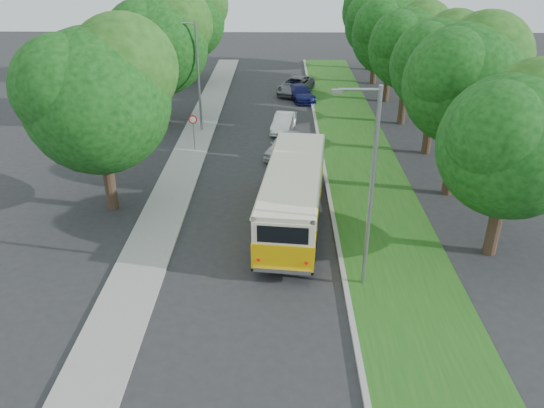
{
  "coord_description": "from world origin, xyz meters",
  "views": [
    {
      "loc": [
        0.98,
        -19.89,
        12.36
      ],
      "look_at": [
        0.63,
        1.61,
        1.5
      ],
      "focal_mm": 35.0,
      "sensor_mm": 36.0,
      "label": 1
    }
  ],
  "objects_px": {
    "vintage_bus": "(293,196)",
    "car_silver": "(286,145)",
    "lamppost_near": "(369,185)",
    "car_grey": "(296,85)",
    "lamppost_far": "(197,73)",
    "car_white": "(284,123)",
    "car_blue": "(301,93)"
  },
  "relations": [
    {
      "from": "lamppost_far",
      "to": "car_blue",
      "type": "height_order",
      "value": "lamppost_far"
    },
    {
      "from": "vintage_bus",
      "to": "car_white",
      "type": "relative_size",
      "value": 2.68
    },
    {
      "from": "car_blue",
      "to": "car_grey",
      "type": "height_order",
      "value": "car_grey"
    },
    {
      "from": "car_white",
      "to": "vintage_bus",
      "type": "bearing_deg",
      "value": -78.13
    },
    {
      "from": "lamppost_far",
      "to": "car_silver",
      "type": "xyz_separation_m",
      "value": [
        6.02,
        -4.55,
        -3.42
      ]
    },
    {
      "from": "lamppost_near",
      "to": "car_grey",
      "type": "height_order",
      "value": "lamppost_near"
    },
    {
      "from": "car_white",
      "to": "car_grey",
      "type": "xyz_separation_m",
      "value": [
        1.07,
        10.18,
        0.09
      ]
    },
    {
      "from": "car_white",
      "to": "car_blue",
      "type": "xyz_separation_m",
      "value": [
        1.43,
        8.04,
        -0.0
      ]
    },
    {
      "from": "vintage_bus",
      "to": "car_silver",
      "type": "height_order",
      "value": "vintage_bus"
    },
    {
      "from": "vintage_bus",
      "to": "car_silver",
      "type": "relative_size",
      "value": 2.46
    },
    {
      "from": "lamppost_near",
      "to": "car_silver",
      "type": "height_order",
      "value": "lamppost_near"
    },
    {
      "from": "lamppost_near",
      "to": "car_grey",
      "type": "xyz_separation_m",
      "value": [
        -1.9,
        28.86,
        -3.66
      ]
    },
    {
      "from": "vintage_bus",
      "to": "car_silver",
      "type": "xyz_separation_m",
      "value": [
        -0.3,
        9.0,
        -0.79
      ]
    },
    {
      "from": "lamppost_near",
      "to": "car_grey",
      "type": "distance_m",
      "value": 29.15
    },
    {
      "from": "vintage_bus",
      "to": "car_grey",
      "type": "height_order",
      "value": "vintage_bus"
    },
    {
      "from": "lamppost_far",
      "to": "vintage_bus",
      "type": "distance_m",
      "value": 15.18
    },
    {
      "from": "lamppost_far",
      "to": "car_grey",
      "type": "bearing_deg",
      "value": 55.92
    },
    {
      "from": "lamppost_near",
      "to": "car_blue",
      "type": "bearing_deg",
      "value": 93.29
    },
    {
      "from": "vintage_bus",
      "to": "car_white",
      "type": "bearing_deg",
      "value": 97.68
    },
    {
      "from": "lamppost_near",
      "to": "car_blue",
      "type": "height_order",
      "value": "lamppost_near"
    },
    {
      "from": "car_silver",
      "to": "car_grey",
      "type": "distance_m",
      "value": 14.95
    },
    {
      "from": "vintage_bus",
      "to": "car_white",
      "type": "height_order",
      "value": "vintage_bus"
    },
    {
      "from": "car_silver",
      "to": "car_white",
      "type": "relative_size",
      "value": 1.09
    },
    {
      "from": "car_white",
      "to": "car_blue",
      "type": "bearing_deg",
      "value": 90.16
    },
    {
      "from": "car_grey",
      "to": "lamppost_far",
      "type": "bearing_deg",
      "value": -104.95
    },
    {
      "from": "lamppost_far",
      "to": "car_blue",
      "type": "relative_size",
      "value": 1.78
    },
    {
      "from": "vintage_bus",
      "to": "car_white",
      "type": "xyz_separation_m",
      "value": [
        -0.38,
        13.73,
        -0.87
      ]
    },
    {
      "from": "lamppost_far",
      "to": "car_silver",
      "type": "distance_m",
      "value": 8.29
    },
    {
      "from": "car_grey",
      "to": "vintage_bus",
      "type": "bearing_deg",
      "value": -72.52
    },
    {
      "from": "vintage_bus",
      "to": "car_silver",
      "type": "bearing_deg",
      "value": 97.96
    },
    {
      "from": "lamppost_near",
      "to": "car_blue",
      "type": "xyz_separation_m",
      "value": [
        -1.53,
        26.72,
        -3.76
      ]
    },
    {
      "from": "car_blue",
      "to": "car_grey",
      "type": "xyz_separation_m",
      "value": [
        -0.36,
        2.14,
        0.09
      ]
    }
  ]
}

